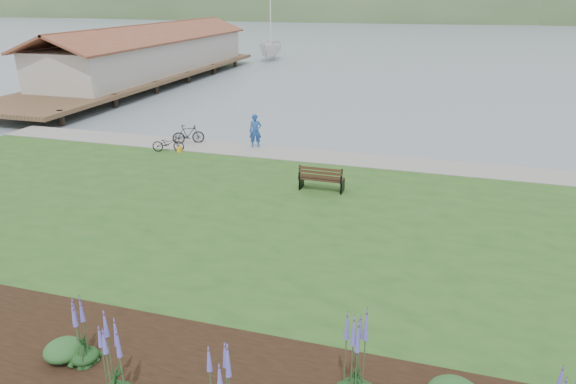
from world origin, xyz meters
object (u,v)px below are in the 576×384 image
Objects in this scene: park_bench at (321,178)px; bicycle_a at (168,143)px; sailboat at (271,60)px; person at (255,128)px.

bicycle_a is at bearing 160.33° from park_bench.
sailboat is at bearing 111.52° from park_bench.
person reaches higher than park_bench.
bicycle_a is (-8.92, 3.30, -0.13)m from park_bench.
park_bench is at bearing -67.41° from person.
person is 41.63m from sailboat.
person is 1.29× the size of bicycle_a.
sailboat is (-12.38, 39.72, -1.46)m from person.
bicycle_a is at bearing -174.48° from person.
person is at bearing 133.09° from park_bench.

